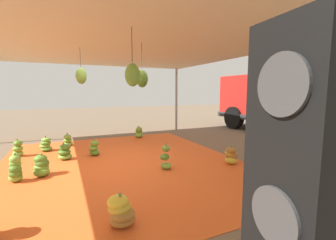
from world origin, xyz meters
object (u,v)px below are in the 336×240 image
object	(u,v)px
banana_bunch_10	(166,158)
cargo_truck_main	(287,104)
banana_bunch_11	(18,149)
banana_bunch_1	(65,152)
speaker_stack	(304,217)
banana_bunch_5	(42,166)
banana_bunch_7	(121,211)
worker_1	(276,116)
banana_bunch_0	(139,132)
banana_bunch_8	(68,141)
banana_bunch_9	(94,149)
worker_0	(293,130)
banana_bunch_2	(15,169)
banana_bunch_6	(231,156)
banana_bunch_4	(46,145)

from	to	relation	value
banana_bunch_10	cargo_truck_main	xyz separation A→B (m)	(-2.03, 6.31, 0.93)
banana_bunch_11	banana_bunch_1	bearing A→B (deg)	54.05
banana_bunch_11	speaker_stack	distance (m)	6.61
banana_bunch_5	banana_bunch_7	distance (m)	2.59
worker_1	banana_bunch_5	bearing A→B (deg)	-90.65
banana_bunch_0	banana_bunch_8	size ratio (longest dim) A/B	1.06
banana_bunch_9	banana_bunch_11	distance (m)	1.95
worker_0	worker_1	distance (m)	2.44
banana_bunch_5	worker_0	size ratio (longest dim) A/B	0.30
banana_bunch_2	banana_bunch_8	distance (m)	2.90
banana_bunch_7	worker_1	distance (m)	5.86
banana_bunch_5	banana_bunch_9	world-z (taller)	banana_bunch_5
banana_bunch_6	banana_bunch_8	world-z (taller)	banana_bunch_6
banana_bunch_11	cargo_truck_main	size ratio (longest dim) A/B	0.07
banana_bunch_8	banana_bunch_9	size ratio (longest dim) A/B	0.92
banana_bunch_11	worker_1	world-z (taller)	worker_1
banana_bunch_7	banana_bunch_6	bearing A→B (deg)	115.94
banana_bunch_4	worker_1	size ratio (longest dim) A/B	0.27
banana_bunch_6	worker_1	xyz separation A→B (m)	(-0.88, 2.42, 0.74)
banana_bunch_9	banana_bunch_5	bearing A→B (deg)	-46.42
banana_bunch_0	banana_bunch_4	distance (m)	3.08
banana_bunch_4	worker_1	world-z (taller)	worker_1
banana_bunch_4	banana_bunch_10	size ratio (longest dim) A/B	0.78
banana_bunch_4	banana_bunch_5	size ratio (longest dim) A/B	0.97
banana_bunch_8	banana_bunch_9	world-z (taller)	banana_bunch_9
banana_bunch_0	banana_bunch_4	xyz separation A→B (m)	(0.77, -2.98, -0.01)
banana_bunch_9	banana_bunch_7	bearing A→B (deg)	-1.58
banana_bunch_6	worker_1	world-z (taller)	worker_1
banana_bunch_6	banana_bunch_11	size ratio (longest dim) A/B	0.93
banana_bunch_8	cargo_truck_main	bearing A→B (deg)	81.80
banana_bunch_7	worker_0	world-z (taller)	worker_0
banana_bunch_5	banana_bunch_9	bearing A→B (deg)	133.58
worker_1	speaker_stack	world-z (taller)	speaker_stack
banana_bunch_11	worker_1	size ratio (longest dim) A/B	0.29
banana_bunch_6	banana_bunch_9	xyz separation A→B (m)	(-2.04, -2.82, -0.00)
banana_bunch_0	worker_0	size ratio (longest dim) A/B	0.28
banana_bunch_7	cargo_truck_main	xyz separation A→B (m)	(-3.76, 7.69, 0.98)
banana_bunch_5	banana_bunch_8	world-z (taller)	banana_bunch_5
banana_bunch_9	worker_1	size ratio (longest dim) A/B	0.27
banana_bunch_2	banana_bunch_5	bearing A→B (deg)	113.01
banana_bunch_6	worker_1	distance (m)	2.68
banana_bunch_4	banana_bunch_5	xyz separation A→B (m)	(2.14, 0.05, 0.02)
banana_bunch_4	worker_0	world-z (taller)	worker_0
worker_1	speaker_stack	xyz separation A→B (m)	(4.27, -4.78, 0.08)
banana_bunch_1	cargo_truck_main	distance (m)	8.37
banana_bunch_2	worker_1	xyz separation A→B (m)	(-0.10, 6.79, 0.69)
banana_bunch_7	banana_bunch_8	xyz separation A→B (m)	(-4.94, -0.51, -0.02)
banana_bunch_6	worker_0	xyz separation A→B (m)	(0.94, 0.80, 0.69)
banana_bunch_4	worker_0	bearing A→B (deg)	50.05
banana_bunch_1	banana_bunch_4	world-z (taller)	banana_bunch_4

